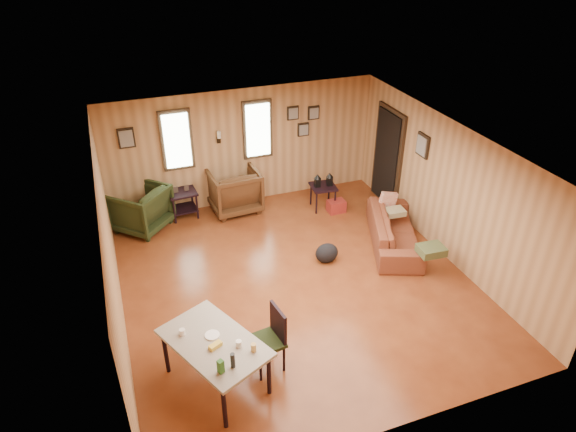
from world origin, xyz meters
The scene contains 11 objects.
room centered at (0.17, 0.27, 1.21)m, with size 5.54×6.04×2.44m.
sofa centered at (2.08, 0.46, 0.39)m, with size 1.99×0.58×0.78m, color brown.
recliner_brown centered at (-0.32, 2.70, 0.49)m, with size 0.95×0.89×0.98m, color #472A15.
recliner_green centered at (-2.17, 2.61, 0.47)m, with size 0.92×0.86×0.95m, color black.
end_table centered at (-1.34, 2.77, 0.38)m, with size 0.57×0.52×0.69m.
side_table centered at (1.40, 2.13, 0.53)m, with size 0.54×0.54×0.78m.
cooler centered at (1.59, 1.88, 0.12)m, with size 0.35×0.25×0.25m.
backpack centered at (0.70, 0.37, 0.18)m, with size 0.49×0.44×0.35m.
sofa_pillows centered at (2.20, 0.17, 0.51)m, with size 0.50×1.83×0.38m.
dining_table centered at (-1.71, -1.61, 0.65)m, with size 1.35×1.62×0.92m.
dining_chair centered at (-0.96, -1.56, 0.52)m, with size 0.48×0.48×0.94m.
Camera 1 is at (-2.45, -6.27, 5.28)m, focal length 32.00 mm.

